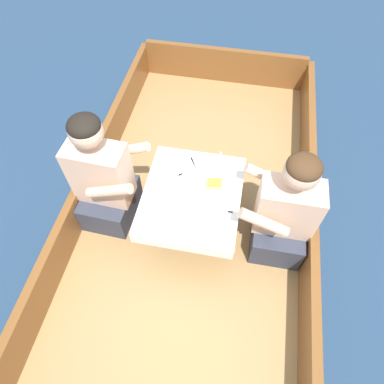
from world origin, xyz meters
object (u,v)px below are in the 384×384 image
object	(u,v)px
person_port	(104,181)
coffee_cup_center	(191,194)
sandwich	(214,184)
person_starboard	(284,214)
coffee_cup_port	(160,189)
coffee_cup_starboard	(195,215)

from	to	relation	value
person_port	coffee_cup_center	world-z (taller)	person_port
sandwich	coffee_cup_center	size ratio (longest dim) A/B	1.32
person_starboard	coffee_cup_port	world-z (taller)	person_starboard
person_port	sandwich	size ratio (longest dim) A/B	8.29
coffee_cup_starboard	coffee_cup_port	bearing A→B (deg)	150.19
sandwich	coffee_cup_port	bearing A→B (deg)	-162.43
sandwich	coffee_cup_port	xyz separation A→B (m)	(-0.36, -0.12, 0.00)
person_starboard	coffee_cup_port	size ratio (longest dim) A/B	10.04
person_port	coffee_cup_starboard	xyz separation A→B (m)	(0.70, -0.17, 0.02)
person_port	sandwich	distance (m)	0.79
coffee_cup_port	coffee_cup_center	distance (m)	0.22
person_port	coffee_cup_port	xyz separation A→B (m)	(0.42, -0.01, 0.03)
person_port	sandwich	world-z (taller)	person_port
sandwich	coffee_cup_center	world-z (taller)	coffee_cup_center
sandwich	coffee_cup_port	size ratio (longest dim) A/B	1.29
person_starboard	sandwich	xyz separation A→B (m)	(-0.50, 0.12, 0.05)
person_starboard	coffee_cup_starboard	size ratio (longest dim) A/B	10.51
coffee_cup_port	coffee_cup_starboard	distance (m)	0.32
person_port	sandwich	bearing A→B (deg)	10.00
person_port	coffee_cup_starboard	size ratio (longest dim) A/B	11.19
coffee_cup_center	person_starboard	bearing A→B (deg)	-0.69
coffee_cup_port	sandwich	bearing A→B (deg)	17.57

